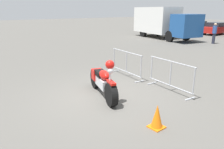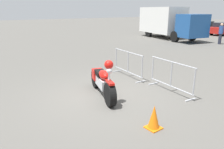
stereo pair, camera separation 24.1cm
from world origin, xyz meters
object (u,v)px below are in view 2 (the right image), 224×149
object	(u,v)px
parked_car_red	(224,29)
crowd_barrier_near	(128,64)
parked_car_yellow	(185,26)
pedestrian	(221,33)
parked_car_black	(204,27)
traffic_cone	(154,117)
motorcycle	(102,80)
box_truck	(167,21)
crowd_barrier_far	(171,76)

from	to	relation	value
parked_car_red	crowd_barrier_near	bearing A→B (deg)	-162.81
parked_car_yellow	pedestrian	xyz separation A→B (m)	(8.70, -7.48, 0.20)
parked_car_yellow	parked_car_black	bearing A→B (deg)	-88.54
parked_car_black	parked_car_red	xyz separation A→B (m)	(2.69, -0.35, -0.01)
parked_car_red	traffic_cone	size ratio (longest dim) A/B	6.84
parked_car_red	pedestrian	bearing A→B (deg)	-154.32
crowd_barrier_near	parked_car_black	xyz separation A→B (m)	(-8.33, 19.51, 0.15)
motorcycle	traffic_cone	size ratio (longest dim) A/B	3.95
crowd_barrier_near	parked_car_yellow	bearing A→B (deg)	119.49
crowd_barrier_near	traffic_cone	bearing A→B (deg)	-32.70
motorcycle	box_truck	world-z (taller)	box_truck
crowd_barrier_far	crowd_barrier_near	bearing A→B (deg)	180.00
motorcycle	pedestrian	world-z (taller)	pedestrian
crowd_barrier_near	parked_car_red	distance (m)	19.97
crowd_barrier_far	pedestrian	xyz separation A→B (m)	(-4.56, 12.00, 0.37)
motorcycle	parked_car_black	distance (m)	23.58
box_truck	parked_car_yellow	distance (m)	8.64
crowd_barrier_near	crowd_barrier_far	size ratio (longest dim) A/B	1.00
parked_car_yellow	box_truck	bearing A→B (deg)	-155.26
box_truck	pedestrian	world-z (taller)	box_truck
parked_car_yellow	pedestrian	size ratio (longest dim) A/B	2.51
crowd_barrier_far	box_truck	bearing A→B (deg)	130.04
crowd_barrier_near	pedestrian	world-z (taller)	pedestrian
motorcycle	pedestrian	bearing A→B (deg)	122.77
motorcycle	parked_car_red	bearing A→B (deg)	126.71
pedestrian	parked_car_yellow	bearing A→B (deg)	140.30
motorcycle	traffic_cone	distance (m)	2.49
motorcycle	parked_car_yellow	world-z (taller)	parked_car_yellow
traffic_cone	pedestrian	bearing A→B (deg)	112.43
box_truck	parked_car_black	distance (m)	7.98
box_truck	crowd_barrier_near	bearing A→B (deg)	-43.43
box_truck	traffic_cone	xyz separation A→B (m)	(11.12, -13.93, -1.35)
box_truck	traffic_cone	bearing A→B (deg)	-37.76
crowd_barrier_near	traffic_cone	xyz separation A→B (m)	(3.59, -2.30, -0.26)
crowd_barrier_near	parked_car_black	world-z (taller)	parked_car_black
parked_car_yellow	pedestrian	bearing A→B (deg)	-129.90
box_truck	parked_car_black	world-z (taller)	box_truck
crowd_barrier_near	parked_car_yellow	xyz separation A→B (m)	(-11.02, 19.48, 0.17)
motorcycle	pedestrian	xyz separation A→B (m)	(-3.43, 14.09, 0.40)
motorcycle	parked_car_yellow	bearing A→B (deg)	138.44
crowd_barrier_near	box_truck	size ratio (longest dim) A/B	0.25
motorcycle	crowd_barrier_near	size ratio (longest dim) A/B	1.15
motorcycle	parked_car_black	world-z (taller)	parked_car_black
motorcycle	crowd_barrier_near	xyz separation A→B (m)	(-1.12, 2.09, 0.03)
traffic_cone	box_truck	bearing A→B (deg)	128.60
traffic_cone	motorcycle	bearing A→B (deg)	174.95
parked_car_red	parked_car_yellow	bearing A→B (deg)	87.38
motorcycle	parked_car_black	bearing A→B (deg)	132.69
crowd_barrier_near	box_truck	distance (m)	13.89
traffic_cone	parked_car_black	bearing A→B (deg)	118.65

